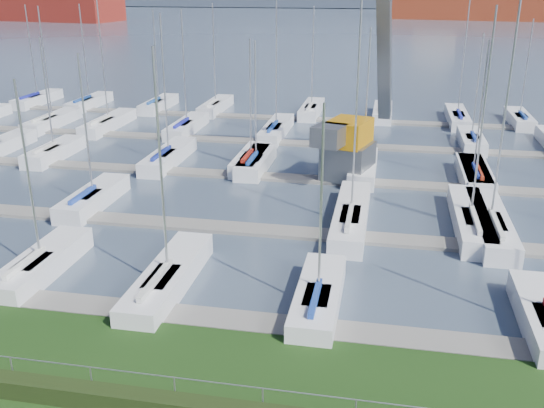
# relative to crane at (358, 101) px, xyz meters

# --- Properties ---
(water) EXTENTS (800.00, 540.00, 0.20)m
(water) POSITION_rel_crane_xyz_m (-3.23, 232.22, -5.73)
(water) COLOR #445264
(fence) EXTENTS (80.00, 0.04, 0.04)m
(fence) POSITION_rel_crane_xyz_m (-3.23, -27.78, -4.13)
(fence) COLOR #989CA1
(fence) RESTS_ON grass
(docks) EXTENTS (90.00, 41.60, 0.25)m
(docks) POSITION_rel_crane_xyz_m (-3.23, -1.78, -5.55)
(docks) COLOR slate
(docks) RESTS_ON water
(crane) EXTENTS (5.42, 13.47, 22.35)m
(crane) POSITION_rel_crane_xyz_m (0.00, 0.00, 0.00)
(crane) COLOR #5C5E64
(crane) RESTS_ON water
(cargo_ship_mid) EXTENTS (101.63, 32.75, 21.50)m
(cargo_ship_mid) POSITION_rel_crane_xyz_m (47.71, 189.40, -1.79)
(cargo_ship_mid) COLOR maroon
(cargo_ship_mid) RESTS_ON water
(sailboat_fleet) EXTENTS (74.74, 49.76, 13.72)m
(sailboat_fleet) POSITION_rel_crane_xyz_m (-4.41, 1.02, 0.08)
(sailboat_fleet) COLOR maroon
(sailboat_fleet) RESTS_ON water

